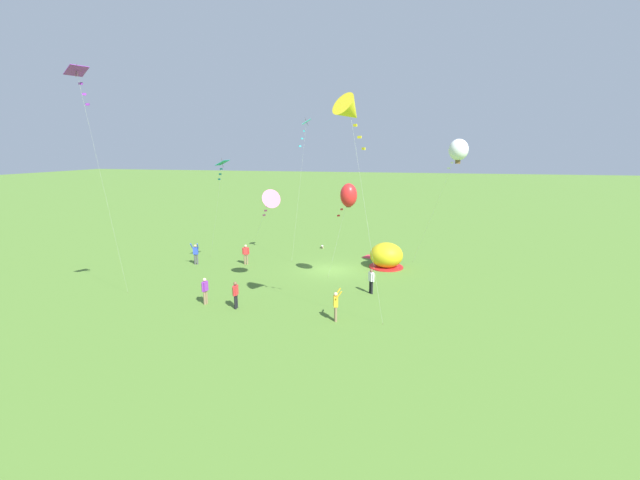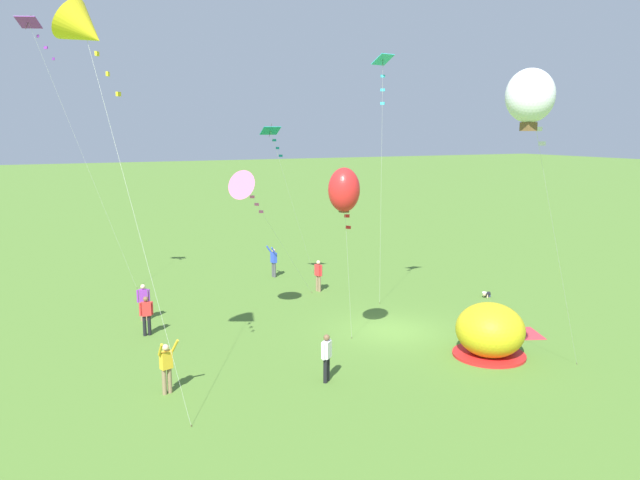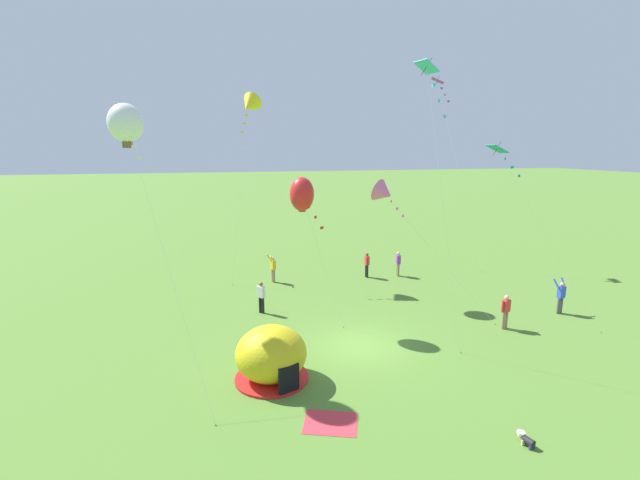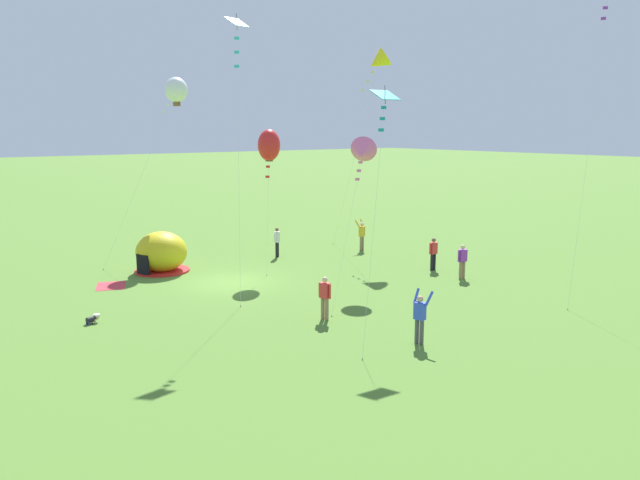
{
  "view_description": "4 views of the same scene",
  "coord_description": "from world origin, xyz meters",
  "px_view_note": "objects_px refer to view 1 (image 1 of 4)",
  "views": [
    {
      "loc": [
        -6.82,
        32.79,
        9.64
      ],
      "look_at": [
        -0.37,
        5.77,
        3.71
      ],
      "focal_mm": 24.0,
      "sensor_mm": 36.0,
      "label": 1
    },
    {
      "loc": [
        -22.22,
        14.11,
        8.7
      ],
      "look_at": [
        2.33,
        2.36,
        3.85
      ],
      "focal_mm": 35.0,
      "sensor_mm": 36.0,
      "label": 2
    },
    {
      "loc": [
        -6.18,
        -16.67,
        8.61
      ],
      "look_at": [
        -0.4,
        5.55,
        3.71
      ],
      "focal_mm": 24.0,
      "sensor_mm": 36.0,
      "label": 3
    },
    {
      "loc": [
        26.14,
        -14.1,
        7.37
      ],
      "look_at": [
        3.82,
        2.49,
        2.37
      ],
      "focal_mm": 35.0,
      "sensor_mm": 36.0,
      "label": 4
    }
  ],
  "objects_px": {
    "popup_tent": "(386,256)",
    "kite_white": "(459,150)",
    "kite_yellow": "(350,111)",
    "kite_teal": "(222,166)",
    "person_with_toddler": "(336,304)",
    "person_far_back": "(205,290)",
    "kite_red": "(349,195)",
    "person_near_tent": "(371,280)",
    "kite_purple": "(79,80)",
    "person_arms_raised": "(196,253)",
    "toddler_crawling": "(322,246)",
    "kite_cyan": "(305,129)",
    "person_strolling": "(246,253)",
    "kite_pink": "(269,200)",
    "person_center_field": "(236,294)"
  },
  "relations": [
    {
      "from": "person_strolling",
      "to": "kite_cyan",
      "type": "bearing_deg",
      "value": -171.5
    },
    {
      "from": "popup_tent",
      "to": "person_with_toddler",
      "type": "height_order",
      "value": "popup_tent"
    },
    {
      "from": "toddler_crawling",
      "to": "person_arms_raised",
      "type": "relative_size",
      "value": 0.29
    },
    {
      "from": "person_with_toddler",
      "to": "kite_yellow",
      "type": "relative_size",
      "value": 0.15
    },
    {
      "from": "kite_white",
      "to": "person_near_tent",
      "type": "bearing_deg",
      "value": 33.04
    },
    {
      "from": "kite_teal",
      "to": "kite_white",
      "type": "xyz_separation_m",
      "value": [
        -17.31,
        -0.74,
        1.24
      ]
    },
    {
      "from": "popup_tent",
      "to": "kite_pink",
      "type": "bearing_deg",
      "value": 43.99
    },
    {
      "from": "kite_yellow",
      "to": "kite_teal",
      "type": "height_order",
      "value": "kite_yellow"
    },
    {
      "from": "kite_yellow",
      "to": "kite_red",
      "type": "xyz_separation_m",
      "value": [
        1.5,
        -8.87,
        -4.89
      ]
    },
    {
      "from": "popup_tent",
      "to": "person_center_field",
      "type": "distance_m",
      "value": 14.19
    },
    {
      "from": "kite_red",
      "to": "person_center_field",
      "type": "bearing_deg",
      "value": 47.41
    },
    {
      "from": "person_with_toddler",
      "to": "kite_yellow",
      "type": "height_order",
      "value": "kite_yellow"
    },
    {
      "from": "toddler_crawling",
      "to": "person_center_field",
      "type": "height_order",
      "value": "person_center_field"
    },
    {
      "from": "person_near_tent",
      "to": "person_arms_raised",
      "type": "relative_size",
      "value": 0.91
    },
    {
      "from": "kite_pink",
      "to": "person_strolling",
      "type": "bearing_deg",
      "value": -52.07
    },
    {
      "from": "kite_yellow",
      "to": "kite_white",
      "type": "bearing_deg",
      "value": -118.24
    },
    {
      "from": "kite_yellow",
      "to": "kite_white",
      "type": "distance_m",
      "value": 12.29
    },
    {
      "from": "popup_tent",
      "to": "kite_teal",
      "type": "bearing_deg",
      "value": 18.26
    },
    {
      "from": "person_far_back",
      "to": "person_arms_raised",
      "type": "xyz_separation_m",
      "value": [
        5.44,
        -8.52,
        0.03
      ]
    },
    {
      "from": "kite_purple",
      "to": "kite_teal",
      "type": "bearing_deg",
      "value": -102.77
    },
    {
      "from": "kite_yellow",
      "to": "person_near_tent",
      "type": "bearing_deg",
      "value": -93.16
    },
    {
      "from": "kite_red",
      "to": "kite_teal",
      "type": "xyz_separation_m",
      "value": [
        10.05,
        -1.1,
        1.86
      ]
    },
    {
      "from": "person_near_tent",
      "to": "kite_red",
      "type": "height_order",
      "value": "kite_red"
    },
    {
      "from": "person_center_field",
      "to": "kite_pink",
      "type": "distance_m",
      "value": 6.86
    },
    {
      "from": "person_near_tent",
      "to": "kite_red",
      "type": "xyz_separation_m",
      "value": [
        1.9,
        -1.64,
        5.52
      ]
    },
    {
      "from": "toddler_crawling",
      "to": "person_arms_raised",
      "type": "height_order",
      "value": "person_arms_raised"
    },
    {
      "from": "person_with_toddler",
      "to": "kite_purple",
      "type": "bearing_deg",
      "value": 12.34
    },
    {
      "from": "person_far_back",
      "to": "kite_red",
      "type": "distance_m",
      "value": 11.52
    },
    {
      "from": "kite_purple",
      "to": "person_arms_raised",
      "type": "bearing_deg",
      "value": -85.35
    },
    {
      "from": "person_near_tent",
      "to": "kite_white",
      "type": "distance_m",
      "value": 10.73
    },
    {
      "from": "toddler_crawling",
      "to": "kite_cyan",
      "type": "xyz_separation_m",
      "value": [
        -0.17,
        6.64,
        11.04
      ]
    },
    {
      "from": "popup_tent",
      "to": "person_far_back",
      "type": "distance_m",
      "value": 15.36
    },
    {
      "from": "person_arms_raised",
      "to": "kite_pink",
      "type": "height_order",
      "value": "kite_pink"
    },
    {
      "from": "person_near_tent",
      "to": "kite_purple",
      "type": "relative_size",
      "value": 0.12
    },
    {
      "from": "person_near_tent",
      "to": "kite_teal",
      "type": "relative_size",
      "value": 0.19
    },
    {
      "from": "person_with_toddler",
      "to": "toddler_crawling",
      "type": "bearing_deg",
      "value": -74.44
    },
    {
      "from": "popup_tent",
      "to": "person_with_toddler",
      "type": "bearing_deg",
      "value": 81.29
    },
    {
      "from": "kite_purple",
      "to": "person_with_toddler",
      "type": "bearing_deg",
      "value": -167.66
    },
    {
      "from": "kite_white",
      "to": "person_arms_raised",
      "type": "bearing_deg",
      "value": -1.58
    },
    {
      "from": "kite_red",
      "to": "kite_pink",
      "type": "bearing_deg",
      "value": 21.57
    },
    {
      "from": "popup_tent",
      "to": "kite_white",
      "type": "bearing_deg",
      "value": 145.63
    },
    {
      "from": "kite_yellow",
      "to": "kite_red",
      "type": "height_order",
      "value": "kite_yellow"
    },
    {
      "from": "person_strolling",
      "to": "kite_pink",
      "type": "distance_m",
      "value": 8.64
    },
    {
      "from": "person_strolling",
      "to": "person_with_toddler",
      "type": "relative_size",
      "value": 0.91
    },
    {
      "from": "kite_pink",
      "to": "kite_white",
      "type": "bearing_deg",
      "value": -162.66
    },
    {
      "from": "person_with_toddler",
      "to": "kite_yellow",
      "type": "bearing_deg",
      "value": 116.54
    },
    {
      "from": "kite_cyan",
      "to": "kite_white",
      "type": "height_order",
      "value": "kite_cyan"
    },
    {
      "from": "popup_tent",
      "to": "kite_yellow",
      "type": "relative_size",
      "value": 0.23
    },
    {
      "from": "toddler_crawling",
      "to": "kite_yellow",
      "type": "bearing_deg",
      "value": 106.75
    },
    {
      "from": "popup_tent",
      "to": "person_center_field",
      "type": "height_order",
      "value": "popup_tent"
    }
  ]
}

